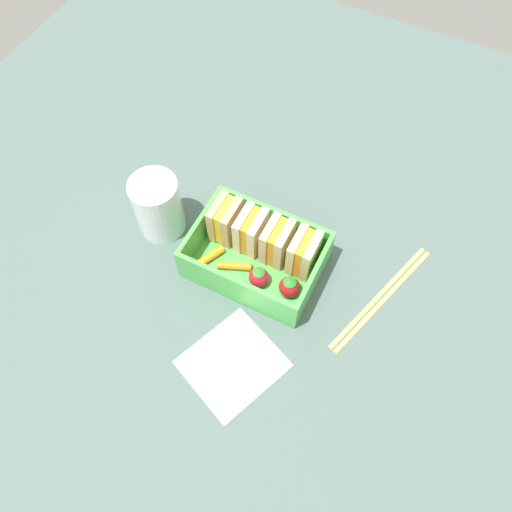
# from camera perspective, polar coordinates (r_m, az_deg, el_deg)

# --- Properties ---
(ground_plane) EXTENTS (1.20, 1.20, 0.02)m
(ground_plane) POSITION_cam_1_polar(r_m,az_deg,el_deg) (0.71, -0.00, -1.47)
(ground_plane) COLOR #4B605B
(bento_tray) EXTENTS (0.17, 0.12, 0.01)m
(bento_tray) POSITION_cam_1_polar(r_m,az_deg,el_deg) (0.69, -0.00, -0.85)
(bento_tray) COLOR green
(bento_tray) RESTS_ON ground_plane
(bento_rim) EXTENTS (0.17, 0.12, 0.05)m
(bento_rim) POSITION_cam_1_polar(r_m,az_deg,el_deg) (0.66, -0.00, 0.40)
(bento_rim) COLOR green
(bento_rim) RESTS_ON bento_tray
(sandwich_left) EXTENTS (0.03, 0.05, 0.06)m
(sandwich_left) POSITION_cam_1_polar(r_m,az_deg,el_deg) (0.68, -3.50, 4.14)
(sandwich_left) COLOR tan
(sandwich_left) RESTS_ON bento_tray
(sandwich_center_left) EXTENTS (0.03, 0.05, 0.06)m
(sandwich_center_left) POSITION_cam_1_polar(r_m,az_deg,el_deg) (0.67, -0.58, 2.91)
(sandwich_center_left) COLOR beige
(sandwich_center_left) RESTS_ON bento_tray
(sandwich_center) EXTENTS (0.03, 0.05, 0.06)m
(sandwich_center) POSITION_cam_1_polar(r_m,az_deg,el_deg) (0.67, 2.42, 1.64)
(sandwich_center) COLOR #D5B780
(sandwich_center) RESTS_ON bento_tray
(sandwich_center_right) EXTENTS (0.03, 0.05, 0.06)m
(sandwich_center_right) POSITION_cam_1_polar(r_m,az_deg,el_deg) (0.66, 5.48, 0.33)
(sandwich_center_right) COLOR #D4C180
(sandwich_center_right) RESTS_ON bento_tray
(carrot_stick_far_left) EXTENTS (0.03, 0.04, 0.01)m
(carrot_stick_far_left) POSITION_cam_1_polar(r_m,az_deg,el_deg) (0.69, -5.18, -0.03)
(carrot_stick_far_left) COLOR orange
(carrot_stick_far_left) RESTS_ON bento_tray
(carrot_stick_left) EXTENTS (0.05, 0.03, 0.01)m
(carrot_stick_left) POSITION_cam_1_polar(r_m,az_deg,el_deg) (0.68, -2.51, -1.15)
(carrot_stick_left) COLOR orange
(carrot_stick_left) RESTS_ON bento_tray
(strawberry_far_left) EXTENTS (0.03, 0.03, 0.03)m
(strawberry_far_left) POSITION_cam_1_polar(r_m,az_deg,el_deg) (0.66, 0.32, -2.39)
(strawberry_far_left) COLOR red
(strawberry_far_left) RESTS_ON bento_tray
(strawberry_left) EXTENTS (0.03, 0.03, 0.03)m
(strawberry_left) POSITION_cam_1_polar(r_m,az_deg,el_deg) (0.65, 3.84, -3.51)
(strawberry_left) COLOR red
(strawberry_left) RESTS_ON bento_tray
(chopstick_pair) EXTENTS (0.08, 0.20, 0.01)m
(chopstick_pair) POSITION_cam_1_polar(r_m,az_deg,el_deg) (0.69, 14.15, -4.62)
(chopstick_pair) COLOR tan
(chopstick_pair) RESTS_ON ground_plane
(drinking_glass) EXTENTS (0.07, 0.07, 0.09)m
(drinking_glass) POSITION_cam_1_polar(r_m,az_deg,el_deg) (0.71, -10.97, 5.85)
(drinking_glass) COLOR white
(drinking_glass) RESTS_ON ground_plane
(folded_napkin) EXTENTS (0.14, 0.14, 0.00)m
(folded_napkin) POSITION_cam_1_polar(r_m,az_deg,el_deg) (0.64, -2.68, -12.16)
(folded_napkin) COLOR white
(folded_napkin) RESTS_ON ground_plane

